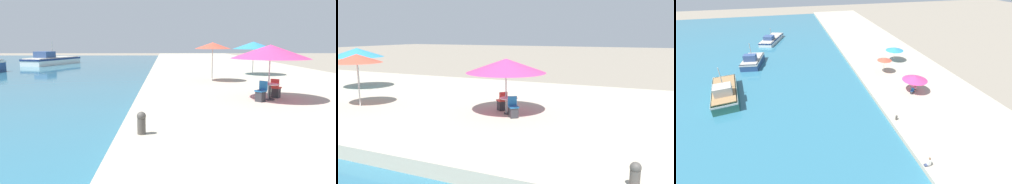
% 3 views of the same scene
% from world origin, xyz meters
% --- Properties ---
extents(water_basin, '(56.00, 90.00, 0.04)m').
position_xyz_m(water_basin, '(-28.00, 37.00, 0.02)').
color(water_basin, '#2D6B84').
rests_on(water_basin, ground_plane).
extents(quay_promenade, '(16.00, 90.00, 0.52)m').
position_xyz_m(quay_promenade, '(8.00, 37.00, 0.26)').
color(quay_promenade, '#B2A893').
rests_on(quay_promenade, ground_plane).
extents(fishing_boat_near, '(5.00, 10.02, 4.64)m').
position_xyz_m(fishing_boat_near, '(-20.47, 22.44, 0.95)').
color(fishing_boat_near, '#33705B').
rests_on(fishing_boat_near, water_basin).
extents(fishing_boat_mid, '(3.98, 7.07, 4.26)m').
position_xyz_m(fishing_boat_mid, '(-17.82, 34.23, 0.88)').
color(fishing_boat_mid, navy).
rests_on(fishing_boat_mid, water_basin).
extents(fishing_boat_far, '(5.84, 10.10, 3.29)m').
position_xyz_m(fishing_boat_far, '(-14.74, 48.61, 0.69)').
color(fishing_boat_far, white).
rests_on(fishing_boat_far, water_basin).
extents(cafe_umbrella_pink, '(3.58, 3.58, 2.51)m').
position_xyz_m(cafe_umbrella_pink, '(6.16, 16.71, 2.72)').
color(cafe_umbrella_pink, '#B7B7B7').
rests_on(cafe_umbrella_pink, quay_promenade).
extents(cafe_umbrella_white, '(2.43, 2.43, 2.61)m').
position_xyz_m(cafe_umbrella_white, '(4.60, 24.07, 2.92)').
color(cafe_umbrella_white, '#B7B7B7').
rests_on(cafe_umbrella_white, quay_promenade).
extents(cafe_umbrella_striped, '(3.35, 3.35, 2.67)m').
position_xyz_m(cafe_umbrella_striped, '(8.56, 28.54, 2.90)').
color(cafe_umbrella_striped, '#B7B7B7').
rests_on(cafe_umbrella_striped, quay_promenade).
extents(cafe_table, '(0.80, 0.80, 0.74)m').
position_xyz_m(cafe_table, '(6.19, 16.59, 1.06)').
color(cafe_table, '#333338').
rests_on(cafe_table, quay_promenade).
extents(cafe_chair_left, '(0.59, 0.58, 0.91)m').
position_xyz_m(cafe_chair_left, '(5.64, 16.13, 0.85)').
color(cafe_chair_left, '#2D2D33').
rests_on(cafe_chair_left, quay_promenade).
extents(cafe_chair_right, '(0.58, 0.59, 0.91)m').
position_xyz_m(cafe_chair_right, '(6.65, 17.15, 0.85)').
color(cafe_chair_right, '#2D2D33').
rests_on(cafe_chair_right, quay_promenade).
extents(person_at_quay, '(0.53, 0.36, 0.97)m').
position_xyz_m(person_at_quay, '(0.46, 3.71, 0.95)').
color(person_at_quay, '#333D5B').
rests_on(person_at_quay, quay_promenade).
extents(mooring_bollard, '(0.26, 0.26, 0.65)m').
position_xyz_m(mooring_bollard, '(0.72, 10.94, 0.87)').
color(mooring_bollard, '#4C4742').
rests_on(mooring_bollard, quay_promenade).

